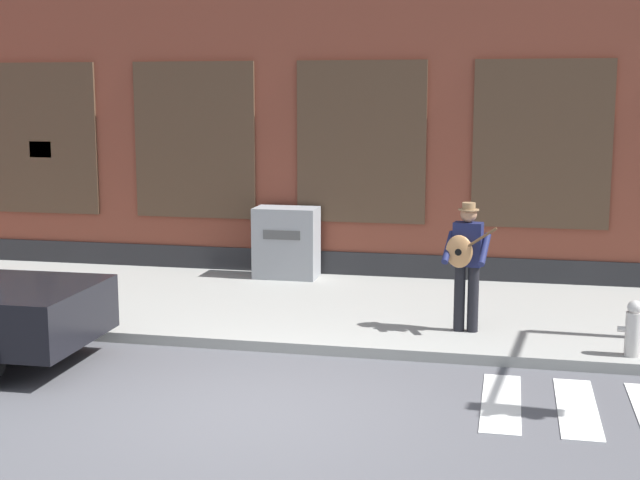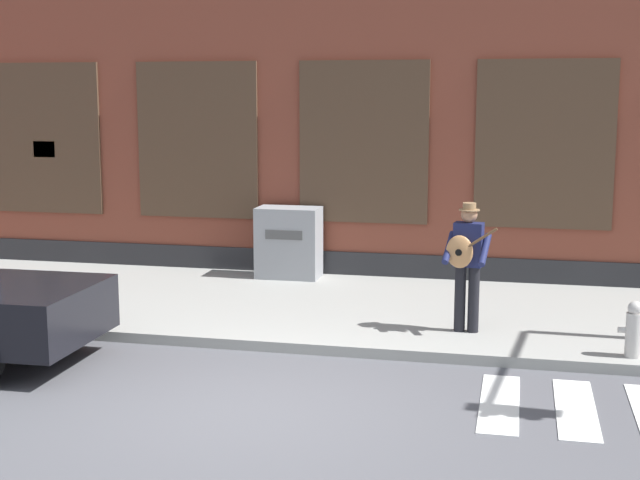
% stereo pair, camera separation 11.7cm
% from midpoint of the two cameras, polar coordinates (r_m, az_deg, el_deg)
% --- Properties ---
extents(ground_plane, '(160.00, 160.00, 0.00)m').
position_cam_midpoint_polar(ground_plane, '(9.69, -4.36, -10.74)').
color(ground_plane, '#4C4C51').
extents(sidewalk, '(28.00, 4.49, 0.14)m').
position_cam_midpoint_polar(sidewalk, '(13.66, 0.76, -4.41)').
color(sidewalk, gray).
rests_on(sidewalk, ground).
extents(building_backdrop, '(28.00, 4.06, 7.63)m').
position_cam_midpoint_polar(building_backdrop, '(17.44, 3.59, 10.96)').
color(building_backdrop, brown).
rests_on(building_backdrop, ground).
extents(busker, '(0.72, 0.58, 1.75)m').
position_cam_midpoint_polar(busker, '(12.04, 9.06, -1.19)').
color(busker, black).
rests_on(busker, sidewalk).
extents(utility_box, '(1.09, 0.65, 1.23)m').
position_cam_midpoint_polar(utility_box, '(15.50, -2.38, -0.16)').
color(utility_box, gray).
rests_on(utility_box, sidewalk).
extents(fire_hydrant, '(0.38, 0.20, 0.70)m').
position_cam_midpoint_polar(fire_hydrant, '(11.56, 19.16, -5.38)').
color(fire_hydrant, '#B2ADA8').
rests_on(fire_hydrant, sidewalk).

